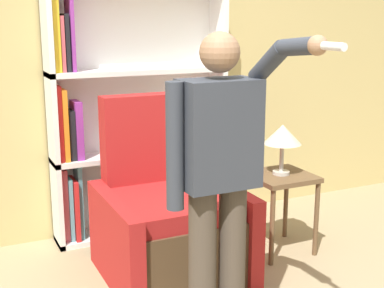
{
  "coord_description": "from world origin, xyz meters",
  "views": [
    {
      "loc": [
        -1.41,
        -2.13,
        1.73
      ],
      "look_at": [
        -0.11,
        0.63,
        1.02
      ],
      "focal_mm": 50.0,
      "sensor_mm": 36.0,
      "label": 1
    }
  ],
  "objects": [
    {
      "name": "bookcase",
      "position": [
        -0.12,
        1.87,
        0.98
      ],
      "size": [
        1.43,
        0.28,
        2.0
      ],
      "color": "white",
      "rests_on": "ground_plane"
    },
    {
      "name": "side_table",
      "position": [
        0.82,
        1.04,
        0.5
      ],
      "size": [
        0.45,
        0.45,
        0.6
      ],
      "color": "brown",
      "rests_on": "ground_plane"
    },
    {
      "name": "armchair",
      "position": [
        -0.08,
        1.09,
        0.37
      ],
      "size": [
        0.91,
        0.92,
        1.21
      ],
      "color": "#4C3823",
      "rests_on": "ground_plane"
    },
    {
      "name": "person_standing",
      "position": [
        -0.15,
        0.22,
        0.95
      ],
      "size": [
        0.55,
        0.78,
        1.67
      ],
      "color": "#473D33",
      "rests_on": "ground_plane"
    },
    {
      "name": "table_lamp",
      "position": [
        0.82,
        1.04,
        0.9
      ],
      "size": [
        0.28,
        0.28,
        0.38
      ],
      "color": "#B7B2A8",
      "rests_on": "side_table"
    },
    {
      "name": "wall_back",
      "position": [
        0.0,
        2.03,
        1.4
      ],
      "size": [
        8.0,
        0.06,
        2.8
      ],
      "color": "tan",
      "rests_on": "ground_plane"
    }
  ]
}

